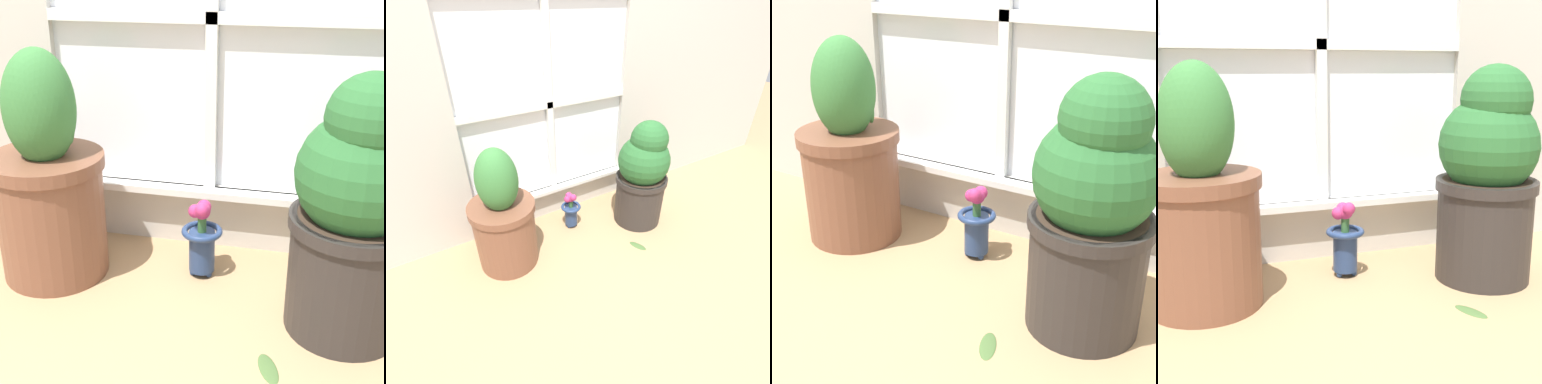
{
  "view_description": "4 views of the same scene",
  "coord_description": "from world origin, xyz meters",
  "views": [
    {
      "loc": [
        0.32,
        -0.99,
        0.93
      ],
      "look_at": [
        0.01,
        0.34,
        0.32
      ],
      "focal_mm": 50.0,
      "sensor_mm": 36.0,
      "label": 1
    },
    {
      "loc": [
        -0.75,
        -0.92,
        1.28
      ],
      "look_at": [
        0.04,
        0.38,
        0.29
      ],
      "focal_mm": 28.0,
      "sensor_mm": 36.0,
      "label": 2
    },
    {
      "loc": [
        0.77,
        -0.93,
        0.94
      ],
      "look_at": [
        0.0,
        0.38,
        0.25
      ],
      "focal_mm": 50.0,
      "sensor_mm": 36.0,
      "label": 3
    },
    {
      "loc": [
        -0.53,
        -1.17,
        0.68
      ],
      "look_at": [
        0.01,
        0.38,
        0.3
      ],
      "focal_mm": 50.0,
      "sensor_mm": 36.0,
      "label": 4
    }
  ],
  "objects": [
    {
      "name": "potted_plant_right",
      "position": [
        0.44,
        0.27,
        0.34
      ],
      "size": [
        0.32,
        0.32,
        0.69
      ],
      "color": "#2D2826",
      "rests_on": "ground_plane"
    },
    {
      "name": "flower_vase",
      "position": [
        0.02,
        0.43,
        0.13
      ],
      "size": [
        0.13,
        0.13,
        0.26
      ],
      "color": "navy",
      "rests_on": "ground_plane"
    },
    {
      "name": "fallen_leaf",
      "position": [
        0.27,
        0.05,
        0.0
      ],
      "size": [
        0.08,
        0.12,
        0.01
      ],
      "color": "#476633",
      "rests_on": "ground_plane"
    },
    {
      "name": "potted_plant_left",
      "position": [
        -0.44,
        0.35,
        0.29
      ],
      "size": [
        0.35,
        0.35,
        0.7
      ],
      "color": "brown",
      "rests_on": "ground_plane"
    },
    {
      "name": "ground_plane",
      "position": [
        0.0,
        0.0,
        0.0
      ],
      "size": [
        10.0,
        10.0,
        0.0
      ],
      "primitive_type": "plane",
      "color": "tan"
    }
  ]
}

